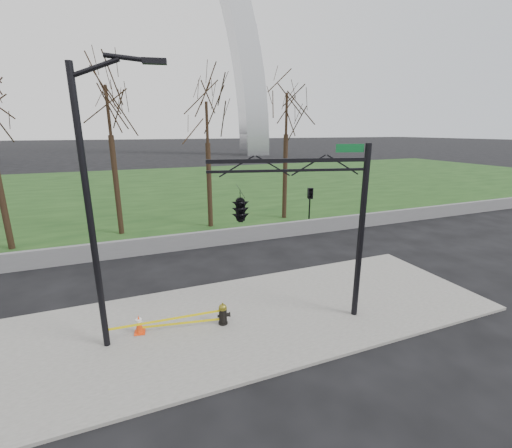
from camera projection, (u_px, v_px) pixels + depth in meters
name	position (u px, v px, depth m)	size (l,w,h in m)	color
ground	(248.00, 318.00, 11.87)	(500.00, 500.00, 0.00)	black
sidewalk	(248.00, 317.00, 11.86)	(18.00, 6.00, 0.10)	slate
grass_strip	(156.00, 187.00, 38.67)	(120.00, 40.00, 0.06)	#173714
guardrail	(198.00, 240.00, 18.90)	(60.00, 0.30, 0.90)	#59595B
tree_row	(59.00, 161.00, 18.88)	(32.42, 4.00, 9.47)	black
fire_hydrant	(223.00, 314.00, 11.28)	(0.48, 0.31, 0.77)	black
traffic_cone	(139.00, 324.00, 10.77)	(0.37, 0.37, 0.64)	#F43D0C
street_light	(96.00, 195.00, 9.06)	(2.37, 0.64, 8.21)	black
traffic_signal_mast	(265.00, 205.00, 10.43)	(4.98, 2.54, 6.00)	black
caution_tape	(174.00, 321.00, 10.85)	(3.60, 0.49, 0.40)	yellow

